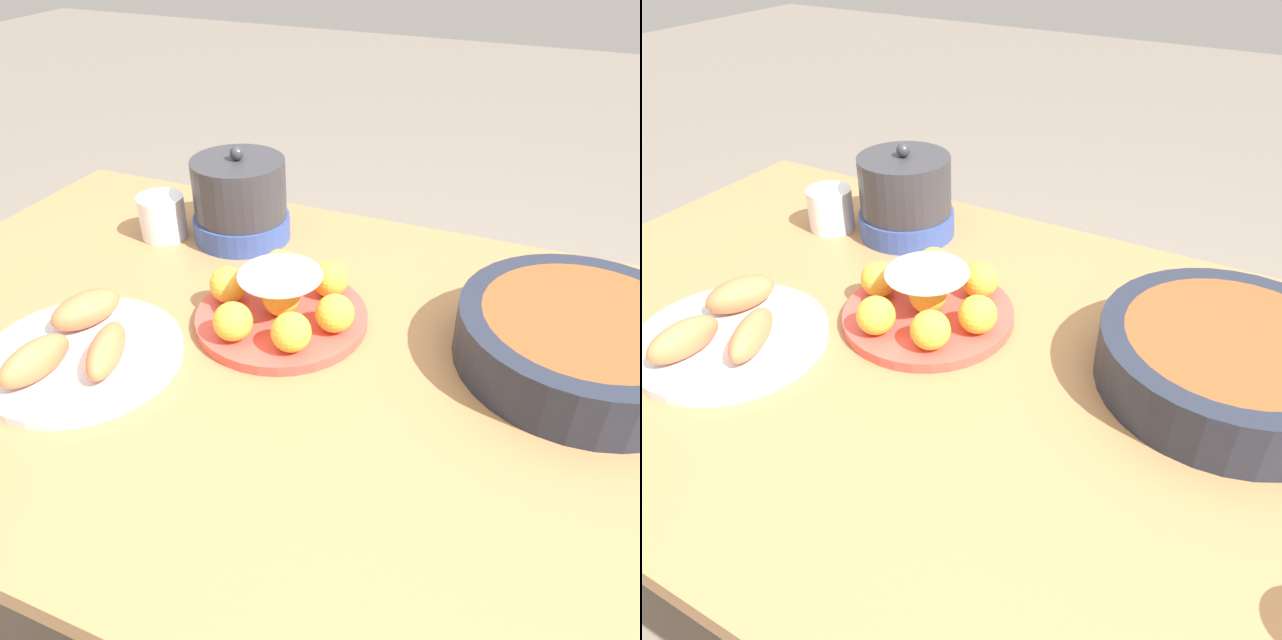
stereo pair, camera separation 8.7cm
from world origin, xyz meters
The scene contains 6 objects.
dining_table centered at (0.00, 0.00, 0.65)m, with size 1.59×0.88×0.73m.
cake_plate centered at (-0.14, 0.05, 0.77)m, with size 0.26×0.26×0.09m.
serving_bowl centered at (0.27, 0.12, 0.78)m, with size 0.33×0.33×0.08m.
seafood_platter centered at (-0.36, -0.13, 0.75)m, with size 0.27×0.27×0.06m.
cup_far centered at (-0.46, 0.22, 0.77)m, with size 0.08×0.08×0.08m.
warming_pot centered at (-0.33, 0.27, 0.81)m, with size 0.18×0.18×0.17m.
Camera 1 is at (0.20, -0.63, 1.27)m, focal length 35.00 mm.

